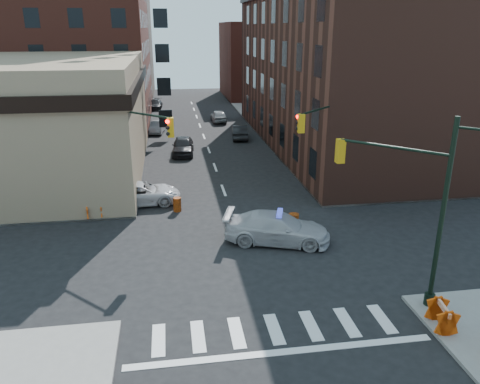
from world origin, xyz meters
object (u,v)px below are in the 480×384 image
object	(u,v)px
pickup	(141,193)
barrel_road	(294,223)
parked_car_wnear	(183,146)
barrel_bank	(177,204)
barricade_nw_a	(125,198)
pedestrian_a	(74,188)
pedestrian_b	(61,189)
police_car	(277,228)
parked_car_enear	(240,132)
parked_car_wfar	(157,127)
barricade_se_a	(442,316)

from	to	relation	value
pickup	barrel_road	world-z (taller)	pickup
parked_car_wnear	barrel_bank	world-z (taller)	parked_car_wnear
barrel_bank	barricade_nw_a	xyz separation A→B (m)	(-3.36, 1.40, 0.09)
pedestrian_a	pedestrian_b	size ratio (longest dim) A/B	1.14
pedestrian_a	barrel_bank	size ratio (longest dim) A/B	2.03
police_car	barrel_bank	xyz separation A→B (m)	(-5.32, 5.47, -0.38)
pedestrian_b	barrel_bank	size ratio (longest dim) A/B	1.78
parked_car_enear	pedestrian_a	distance (m)	22.38
pedestrian_a	pickup	bearing A→B (deg)	33.63
pedestrian_b	pickup	bearing A→B (deg)	-22.22
parked_car_wfar	barrel_road	xyz separation A→B (m)	(8.16, -28.47, -0.12)
parked_car_wfar	pedestrian_b	bearing A→B (deg)	-98.11
parked_car_enear	pedestrian_a	world-z (taller)	pedestrian_a
parked_car_wnear	pedestrian_b	size ratio (longest dim) A/B	2.91
police_car	pedestrian_a	world-z (taller)	pedestrian_a
barrel_bank	barricade_se_a	xyz separation A→B (m)	(9.83, -14.27, 0.20)
parked_car_enear	pedestrian_b	size ratio (longest dim) A/B	2.73
pedestrian_b	barrel_road	size ratio (longest dim) A/B	1.53
police_car	parked_car_wfar	bearing A→B (deg)	30.30
pedestrian_b	barricade_nw_a	xyz separation A→B (m)	(4.29, -1.47, -0.41)
parked_car_enear	pedestrian_a	bearing A→B (deg)	57.50
parked_car_wfar	barrel_road	bearing A→B (deg)	-66.25
police_car	parked_car_enear	bearing A→B (deg)	13.22
barrel_bank	barricade_se_a	distance (m)	17.33
police_car	pedestrian_b	distance (m)	15.42
parked_car_wnear	pedestrian_b	bearing A→B (deg)	-122.35
pickup	barricade_se_a	xyz separation A→B (m)	(12.20, -16.00, -0.08)
parked_car_enear	parked_car_wnear	bearing A→B (deg)	48.20
police_car	barricade_nw_a	world-z (taller)	police_car
barrel_road	barricade_se_a	xyz separation A→B (m)	(3.23, -10.09, 0.12)
pedestrian_b	barricade_se_a	xyz separation A→B (m)	(17.48, -17.14, -0.31)
pedestrian_a	barrel_road	xyz separation A→B (m)	(13.37, -6.68, -0.55)
barrel_bank	parked_car_enear	bearing A→B (deg)	70.42
parked_car_enear	barricade_se_a	distance (m)	34.41
parked_car_wnear	barrel_road	bearing A→B (deg)	-68.73
pedestrian_b	barricade_nw_a	world-z (taller)	pedestrian_b
pedestrian_a	barrel_road	distance (m)	14.95
barricade_se_a	barricade_nw_a	xyz separation A→B (m)	(-13.19, 15.67, -0.10)
parked_car_enear	barricade_se_a	size ratio (longest dim) A/B	3.30
pedestrian_a	barricade_se_a	size ratio (longest dim) A/B	1.38
police_car	parked_car_wfar	distance (m)	30.55
police_car	parked_car_wnear	bearing A→B (deg)	29.73
pickup	barricade_nw_a	distance (m)	1.06
barricade_se_a	barricade_nw_a	bearing A→B (deg)	49.45
barrel_road	barrel_bank	world-z (taller)	barrel_road
barricade_nw_a	barricade_se_a	bearing A→B (deg)	-51.24
pickup	barrel_bank	size ratio (longest dim) A/B	5.75
parked_car_enear	barrel_bank	world-z (taller)	parked_car_enear
pickup	barrel_road	size ratio (longest dim) A/B	4.95
barrel_bank	parked_car_wfar	bearing A→B (deg)	93.68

